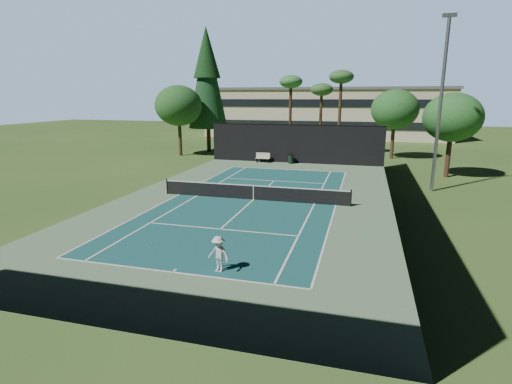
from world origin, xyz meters
TOP-DOWN VIEW (x-y plane):
  - ground at (0.00, 0.00)m, footprint 160.00×160.00m
  - apron_slab at (0.00, 0.00)m, footprint 18.00×32.00m
  - court_surface at (0.00, 0.00)m, footprint 10.97×23.77m
  - court_lines at (0.00, 0.00)m, footprint 11.07×23.87m
  - tennis_net at (0.00, 0.00)m, footprint 12.90×0.10m
  - fence at (0.00, 0.06)m, footprint 18.04×32.05m
  - player at (1.73, -11.29)m, footprint 1.07×0.79m
  - tennis_ball_a at (-2.39, -9.26)m, footprint 0.07×0.07m
  - tennis_ball_b at (-1.83, 1.88)m, footprint 0.07×0.07m
  - tennis_ball_c at (1.59, 3.55)m, footprint 0.06×0.06m
  - tennis_ball_d at (-6.14, 5.30)m, footprint 0.07×0.07m
  - park_bench at (-3.29, 15.48)m, footprint 1.50×0.45m
  - trash_bin at (-0.28, 15.44)m, footprint 0.56×0.56m
  - pine_tree at (-12.00, 22.00)m, footprint 4.80×4.80m
  - palm_a at (-2.00, 24.00)m, footprint 2.80×2.80m
  - palm_b at (1.50, 26.00)m, footprint 2.80×2.80m
  - palm_c at (4.00, 23.00)m, footprint 2.80×2.80m
  - decid_tree_a at (10.00, 22.00)m, footprint 5.12×5.12m
  - decid_tree_b at (14.00, 12.00)m, footprint 4.80×4.80m
  - decid_tree_c at (-14.00, 18.00)m, footprint 5.44×5.44m
  - campus_building at (0.00, 45.98)m, footprint 40.50×12.50m
  - light_pole at (12.00, 6.00)m, footprint 0.90×0.25m

SIDE VIEW (x-z plane):
  - ground at x=0.00m, z-range 0.00..0.00m
  - apron_slab at x=0.00m, z-range 0.00..0.01m
  - court_surface at x=0.00m, z-range 0.01..0.02m
  - court_lines at x=0.00m, z-range 0.02..0.02m
  - tennis_ball_c at x=1.59m, z-range 0.00..0.06m
  - tennis_ball_b at x=-1.83m, z-range 0.00..0.07m
  - tennis_ball_a at x=-2.39m, z-range 0.00..0.07m
  - tennis_ball_d at x=-6.14m, z-range 0.00..0.07m
  - trash_bin at x=-0.28m, z-range 0.01..0.95m
  - park_bench at x=-3.29m, z-range 0.03..1.06m
  - tennis_net at x=0.00m, z-range 0.01..1.11m
  - player at x=1.73m, z-range 0.00..1.48m
  - fence at x=0.00m, z-range -0.01..4.02m
  - campus_building at x=0.00m, z-range 0.06..8.36m
  - decid_tree_b at x=14.00m, z-range 1.51..8.65m
  - decid_tree_a at x=10.00m, z-range 1.61..9.23m
  - decid_tree_c at x=-14.00m, z-range 1.72..9.81m
  - light_pole at x=12.00m, z-range 0.35..12.57m
  - palm_b at x=1.50m, z-range 3.15..11.57m
  - palm_a at x=-2.00m, z-range 3.53..12.85m
  - palm_c at x=4.00m, z-range 3.72..13.49m
  - pine_tree at x=-12.00m, z-range 2.05..17.05m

